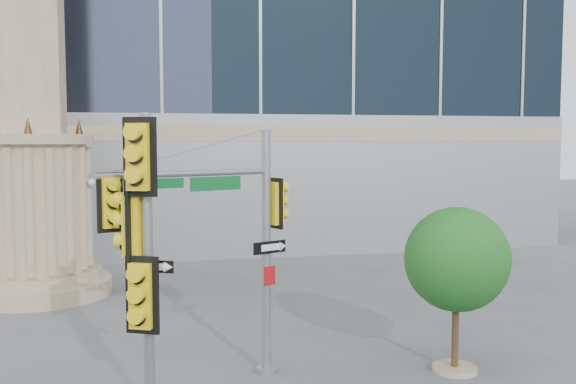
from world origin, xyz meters
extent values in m
plane|color=#545456|center=(0.00, 0.00, 0.00)|extent=(120.00, 120.00, 0.00)
cylinder|color=#9C8B69|center=(-6.00, 9.00, 0.25)|extent=(4.40, 4.40, 0.50)
cylinder|color=#9C8B69|center=(-6.00, 9.00, 0.65)|extent=(3.80, 3.80, 0.30)
cylinder|color=#9C8B69|center=(-6.00, 9.00, 2.80)|extent=(3.00, 3.00, 4.00)
cylinder|color=#9C8B69|center=(-6.00, 9.00, 4.95)|extent=(3.50, 3.50, 0.30)
cone|color=#472D14|center=(-4.70, 9.00, 5.35)|extent=(0.24, 0.24, 0.50)
cylinder|color=slate|center=(-0.20, 0.74, 0.05)|extent=(0.48, 0.48, 0.10)
cylinder|color=slate|center=(-0.20, 0.74, 2.56)|extent=(0.19, 0.19, 5.13)
cylinder|color=slate|center=(-1.84, 0.03, 4.27)|extent=(3.34, 1.53, 0.12)
cube|color=#0B5D26|center=(-1.29, 0.25, 4.06)|extent=(1.03, 0.47, 0.27)
cube|color=yellow|center=(-3.26, -0.58, 3.80)|extent=(0.53, 0.41, 1.07)
cube|color=yellow|center=(0.02, 0.83, 3.59)|extent=(0.41, 0.53, 1.07)
cube|color=black|center=(-0.15, 0.63, 2.69)|extent=(0.73, 0.33, 0.26)
cube|color=#AA0F14|center=(-0.15, 0.63, 2.09)|extent=(0.26, 0.13, 0.39)
cylinder|color=slate|center=(-2.62, -1.00, 2.69)|extent=(0.19, 0.19, 5.38)
cube|color=yellow|center=(-2.72, -1.22, 4.62)|extent=(0.66, 0.52, 1.34)
cube|color=yellow|center=(-2.83, -0.90, 3.44)|extent=(0.52, 0.66, 1.34)
cube|color=yellow|center=(-2.72, -1.22, 2.26)|extent=(0.66, 0.52, 1.34)
cube|color=black|center=(-2.49, -1.20, 2.74)|extent=(0.62, 0.30, 0.22)
cylinder|color=#9C8B69|center=(3.73, -0.05, 0.05)|extent=(0.94, 0.94, 0.10)
cylinder|color=#382314|center=(3.73, -0.05, 0.94)|extent=(0.15, 0.15, 1.89)
sphere|color=#124F1C|center=(3.73, -0.05, 2.41)|extent=(2.20, 2.20, 2.20)
sphere|color=#124F1C|center=(4.20, 0.21, 2.10)|extent=(1.36, 1.36, 1.36)
sphere|color=#124F1C|center=(3.36, -0.32, 2.15)|extent=(1.15, 1.15, 1.15)
camera|label=1|loc=(-2.58, -12.30, 4.89)|focal=40.00mm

